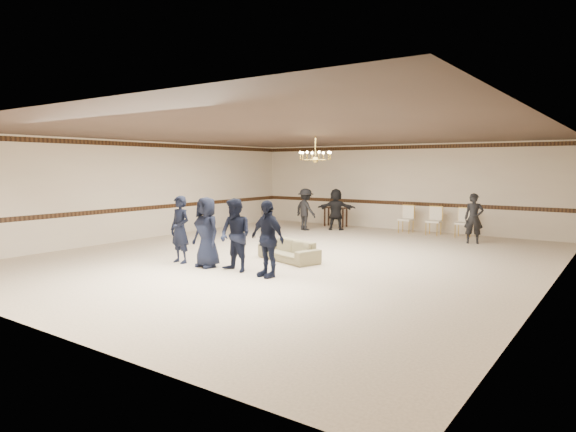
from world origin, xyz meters
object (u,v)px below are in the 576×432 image
Objects in this scene: boy_a at (180,229)px; adult_mid at (336,209)px; boy_b at (207,232)px; banquet_chair_mid at (434,221)px; adult_left at (306,209)px; settee at (289,250)px; adult_right at (474,218)px; console_table at (336,217)px; banquet_chair_left at (406,219)px; chandelier at (315,148)px; banquet_chair_right at (463,223)px; boy_d at (267,239)px; boy_c at (235,235)px.

adult_mid is at bearing 93.81° from boy_a.
boy_b is 1.70× the size of banquet_chair_mid.
adult_left is 1.14m from adult_mid.
adult_right is at bearing 79.51° from settee.
boy_b is at bearing -110.74° from banquet_chair_mid.
banquet_chair_left is at bearing -2.48° from console_table.
adult_left is 1.00× the size of adult_mid.
settee is 1.82× the size of banquet_chair_left.
banquet_chair_mid is at bearing 73.18° from chandelier.
boy_b is at bearing -113.78° from banquet_chair_right.
console_table is at bearing 128.54° from settee.
banquet_chair_left is (-0.27, 8.49, -0.34)m from boy_d.
adult_left is at bearing -101.27° from console_table.
boy_a is at bearing -171.49° from boy_b.
boy_c is at bearing -90.93° from chandelier.
boy_d is 1.07× the size of adult_mid.
boy_b is (-0.95, -3.29, -2.05)m from chandelier.
chandelier is at bearing 82.33° from boy_b.
adult_mid is at bearing 120.53° from boy_d.
boy_d is at bearing -68.03° from console_table.
adult_mid and adult_right have the same top height.
adult_mid reaches higher than banquet_chair_mid.
boy_a reaches higher than banquet_chair_mid.
boy_c is at bearing -131.93° from adult_right.
boy_d is (1.80, 0.00, 0.00)m from boy_b.
banquet_chair_left is (-2.64, 1.12, -0.29)m from adult_right.
banquet_chair_right is at bearing -147.62° from adult_left.
console_table is (-0.54, 0.92, -0.39)m from adult_mid.
chandelier is at bearing 115.58° from boy_d.
adult_mid is at bearing 110.13° from boy_c.
boy_c reaches higher than banquet_chair_left.
boy_a is 1.00× the size of boy_b.
console_table is at bearing 108.13° from boy_b.
settee is 6.37m from adult_mid.
banquet_chair_right is (4.46, 0.72, -0.29)m from adult_mid.
banquet_chair_mid is (4.36, 1.42, -0.29)m from adult_left.
boy_b reaches higher than banquet_chair_left.
console_table is (0.36, 1.62, -0.39)m from adult_left.
boy_a is at bearing 115.08° from adult_left.
boy_c and boy_d have the same top height.
boy_c reaches higher than banquet_chair_mid.
settee is 1.82× the size of banquet_chair_right.
boy_c reaches higher than adult_right.
boy_a is 2.70m from boy_d.
banquet_chair_mid is at bearing -1.52° from console_table.
boy_c is 1.80× the size of console_table.
chandelier is 0.96× the size of banquet_chair_right.
adult_left is 4.60m from banquet_chair_mid.
banquet_chair_right is at bearing 101.60° from adult_right.
boy_b is at bearing 3.55° from boy_a.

